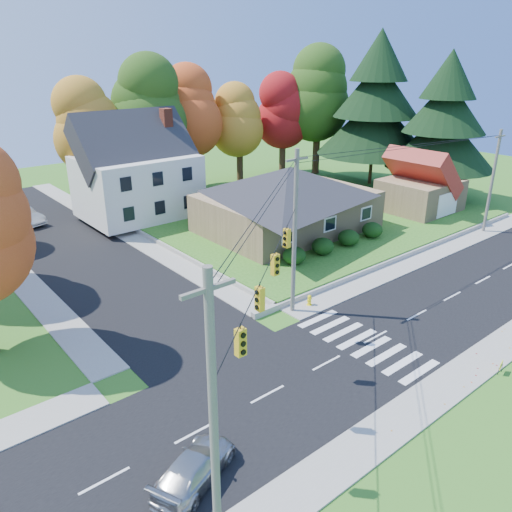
% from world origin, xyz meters
% --- Properties ---
extents(ground, '(120.00, 120.00, 0.00)m').
position_xyz_m(ground, '(0.00, 0.00, 0.00)').
color(ground, '#3D7923').
extents(road_main, '(90.00, 8.00, 0.02)m').
position_xyz_m(road_main, '(0.00, 0.00, 0.01)').
color(road_main, black).
rests_on(road_main, ground).
extents(road_cross, '(8.00, 44.00, 0.02)m').
position_xyz_m(road_cross, '(-8.00, 26.00, 0.01)').
color(road_cross, black).
rests_on(road_cross, ground).
extents(sidewalk_north, '(90.00, 2.00, 0.08)m').
position_xyz_m(sidewalk_north, '(0.00, 5.00, 0.04)').
color(sidewalk_north, '#9C9A90').
rests_on(sidewalk_north, ground).
extents(sidewalk_south, '(90.00, 2.00, 0.08)m').
position_xyz_m(sidewalk_south, '(0.00, -5.00, 0.04)').
color(sidewalk_south, '#9C9A90').
rests_on(sidewalk_south, ground).
extents(lawn, '(30.00, 30.00, 0.50)m').
position_xyz_m(lawn, '(13.00, 21.00, 0.25)').
color(lawn, '#3D7923').
rests_on(lawn, ground).
extents(ranch_house, '(14.60, 10.60, 5.40)m').
position_xyz_m(ranch_house, '(8.00, 16.00, 3.27)').
color(ranch_house, tan).
rests_on(ranch_house, lawn).
extents(colonial_house, '(10.40, 8.40, 9.60)m').
position_xyz_m(colonial_house, '(0.04, 28.00, 4.58)').
color(colonial_house, silver).
rests_on(colonial_house, lawn).
extents(garage, '(7.30, 6.30, 4.60)m').
position_xyz_m(garage, '(22.00, 11.99, 2.84)').
color(garage, tan).
rests_on(garage, lawn).
extents(hedge_row, '(10.70, 1.70, 1.27)m').
position_xyz_m(hedge_row, '(7.50, 9.80, 1.14)').
color(hedge_row, '#163A10').
rests_on(hedge_row, lawn).
extents(traffic_infrastructure, '(38.10, 10.66, 10.00)m').
position_xyz_m(traffic_infrastructure, '(-0.15, 1.35, 5.15)').
color(traffic_infrastructure, '#666059').
rests_on(traffic_infrastructure, ground).
extents(tree_lot_0, '(6.72, 6.72, 12.51)m').
position_xyz_m(tree_lot_0, '(-2.00, 34.00, 8.31)').
color(tree_lot_0, '#3F2A19').
rests_on(tree_lot_0, lawn).
extents(tree_lot_1, '(7.84, 7.84, 14.60)m').
position_xyz_m(tree_lot_1, '(4.00, 33.00, 9.61)').
color(tree_lot_1, '#3F2A19').
rests_on(tree_lot_1, lawn).
extents(tree_lot_2, '(7.28, 7.28, 13.56)m').
position_xyz_m(tree_lot_2, '(10.00, 34.00, 8.96)').
color(tree_lot_2, '#3F2A19').
rests_on(tree_lot_2, lawn).
extents(tree_lot_3, '(6.16, 6.16, 11.47)m').
position_xyz_m(tree_lot_3, '(16.00, 33.00, 7.65)').
color(tree_lot_3, '#3F2A19').
rests_on(tree_lot_3, lawn).
extents(tree_lot_4, '(6.72, 6.72, 12.51)m').
position_xyz_m(tree_lot_4, '(22.00, 32.00, 8.31)').
color(tree_lot_4, '#3F2A19').
rests_on(tree_lot_4, lawn).
extents(tree_lot_5, '(8.40, 8.40, 15.64)m').
position_xyz_m(tree_lot_5, '(26.00, 30.00, 10.27)').
color(tree_lot_5, '#3F2A19').
rests_on(tree_lot_5, lawn).
extents(conifer_east_a, '(12.80, 12.80, 16.96)m').
position_xyz_m(conifer_east_a, '(27.00, 22.00, 9.39)').
color(conifer_east_a, '#3F2A19').
rests_on(conifer_east_a, lawn).
extents(conifer_east_b, '(11.20, 11.20, 14.84)m').
position_xyz_m(conifer_east_b, '(28.00, 14.00, 8.28)').
color(conifer_east_b, '#3F2A19').
rests_on(conifer_east_b, lawn).
extents(silver_sedan, '(4.40, 3.16, 1.18)m').
position_xyz_m(silver_sedan, '(-13.36, -2.10, 0.61)').
color(silver_sedan, '#B2B2B2').
rests_on(silver_sedan, road_main).
extents(white_car, '(3.20, 5.27, 1.64)m').
position_xyz_m(white_car, '(-9.17, 33.63, 0.84)').
color(white_car, beige).
rests_on(white_car, road_cross).
extents(fire_hydrant, '(0.43, 0.33, 0.75)m').
position_xyz_m(fire_hydrant, '(-0.18, 5.05, 0.36)').
color(fire_hydrant, yellow).
rests_on(fire_hydrant, ground).
extents(yard_sign, '(0.52, 0.15, 0.66)m').
position_xyz_m(yard_sign, '(2.01, -6.08, 0.47)').
color(yard_sign, black).
rests_on(yard_sign, ground).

